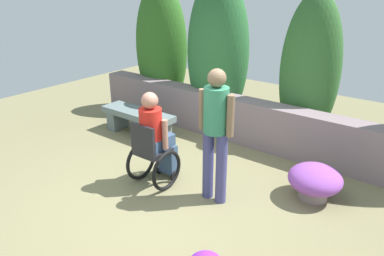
{
  "coord_description": "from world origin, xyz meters",
  "views": [
    {
      "loc": [
        2.7,
        -3.07,
        2.67
      ],
      "look_at": [
        -0.02,
        0.48,
        0.85
      ],
      "focal_mm": 34.6,
      "sensor_mm": 36.0,
      "label": 1
    }
  ],
  "objects_px": {
    "stone_bench": "(138,119)",
    "person_standing_companion": "(216,128)",
    "flower_pot_terracotta_by_wall": "(315,181)",
    "person_in_wheelchair": "(154,142)"
  },
  "relations": [
    {
      "from": "stone_bench",
      "to": "person_standing_companion",
      "type": "height_order",
      "value": "person_standing_companion"
    },
    {
      "from": "stone_bench",
      "to": "person_standing_companion",
      "type": "xyz_separation_m",
      "value": [
        2.28,
        -0.9,
        0.69
      ]
    },
    {
      "from": "person_in_wheelchair",
      "to": "person_standing_companion",
      "type": "height_order",
      "value": "person_standing_companion"
    },
    {
      "from": "stone_bench",
      "to": "person_standing_companion",
      "type": "relative_size",
      "value": 0.85
    },
    {
      "from": "person_in_wheelchair",
      "to": "flower_pot_terracotta_by_wall",
      "type": "xyz_separation_m",
      "value": [
        1.89,
        0.96,
        -0.37
      ]
    },
    {
      "from": "person_in_wheelchair",
      "to": "flower_pot_terracotta_by_wall",
      "type": "bearing_deg",
      "value": 34.41
    },
    {
      "from": "person_in_wheelchair",
      "to": "flower_pot_terracotta_by_wall",
      "type": "relative_size",
      "value": 1.94
    },
    {
      "from": "person_standing_companion",
      "to": "flower_pot_terracotta_by_wall",
      "type": "xyz_separation_m",
      "value": [
        1.02,
        0.8,
        -0.74
      ]
    },
    {
      "from": "stone_bench",
      "to": "person_standing_companion",
      "type": "bearing_deg",
      "value": -23.01
    },
    {
      "from": "person_in_wheelchair",
      "to": "person_standing_companion",
      "type": "distance_m",
      "value": 0.97
    }
  ]
}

